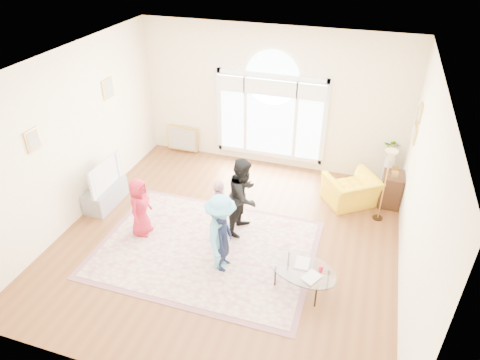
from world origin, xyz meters
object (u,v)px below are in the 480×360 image
(area_rug, at_px, (206,249))
(armchair, at_px, (351,191))
(television, at_px, (102,174))
(tv_console, at_px, (106,195))
(coffee_table, at_px, (302,269))

(area_rug, xyz_separation_m, armchair, (2.29, 2.23, 0.30))
(television, bearing_deg, area_rug, -15.65)
(tv_console, height_order, coffee_table, coffee_table)
(tv_console, relative_size, television, 0.97)
(television, distance_m, armchair, 5.01)
(tv_console, distance_m, coffee_table, 4.40)
(coffee_table, distance_m, armchair, 2.68)
(television, bearing_deg, armchair, 17.95)
(tv_console, relative_size, coffee_table, 0.77)
(tv_console, bearing_deg, coffee_table, -14.37)
(area_rug, relative_size, tv_console, 3.60)
(television, bearing_deg, tv_console, 180.00)
(tv_console, bearing_deg, armchair, 17.92)
(television, height_order, coffee_table, television)
(television, xyz_separation_m, armchair, (4.75, 1.54, -0.40))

